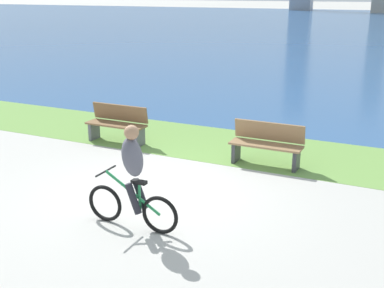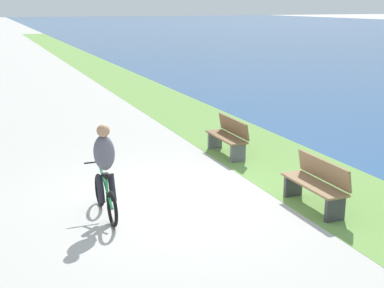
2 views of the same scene
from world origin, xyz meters
name	(u,v)px [view 2 (image 2 of 2)]	position (x,y,z in m)	size (l,w,h in m)	color
ground_plane	(173,200)	(0.00, 0.00, 0.00)	(300.00, 300.00, 0.00)	#B2AFA8
grass_strip_bayside	(314,179)	(0.00, 3.16, 0.00)	(120.00, 2.62, 0.01)	#6B9947
cyclist_lead	(105,171)	(0.31, -1.34, 0.83)	(1.59, 0.52, 1.65)	black
bench_near_path	(316,184)	(1.32, 2.26, 0.45)	(1.50, 0.47, 0.90)	olive
bench_far_along_path	(228,137)	(-2.40, 2.30, 0.45)	(1.50, 0.47, 0.90)	brown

